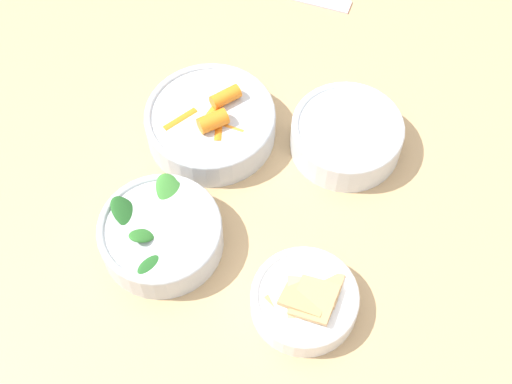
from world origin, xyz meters
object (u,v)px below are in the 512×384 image
object	(u,v)px
bowl_carrots	(211,122)
bowl_greens	(160,233)
bowl_cookies	(305,300)
bowl_beans_hotdog	(346,136)

from	to	relation	value
bowl_carrots	bowl_greens	distance (m)	0.19
bowl_greens	bowl_cookies	distance (m)	0.20
bowl_carrots	bowl_beans_hotdog	size ratio (longest dim) A/B	1.18
bowl_beans_hotdog	bowl_cookies	xyz separation A→B (m)	(-0.01, -0.25, -0.00)
bowl_carrots	bowl_cookies	size ratio (longest dim) A/B	1.38
bowl_greens	bowl_cookies	bearing A→B (deg)	-12.90
bowl_beans_hotdog	bowl_cookies	world-z (taller)	bowl_beans_hotdog
bowl_greens	bowl_cookies	xyz separation A→B (m)	(0.20, -0.05, -0.01)
bowl_greens	bowl_beans_hotdog	xyz separation A→B (m)	(0.21, 0.21, -0.00)
bowl_carrots	bowl_greens	size ratio (longest dim) A/B	1.08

